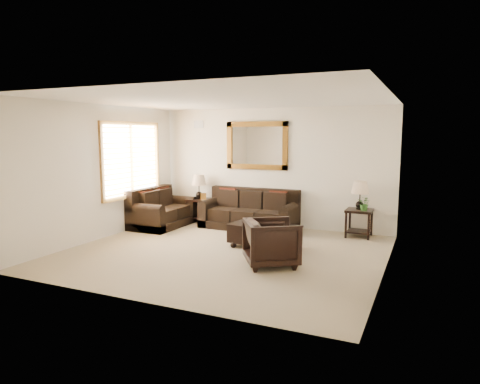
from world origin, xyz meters
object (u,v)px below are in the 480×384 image
at_px(loveseat, 161,212).
at_px(end_table_left, 199,191).
at_px(coffee_table, 264,233).
at_px(sofa, 250,214).
at_px(armchair, 272,240).
at_px(end_table_right, 360,201).

height_order(loveseat, end_table_left, end_table_left).
xyz_separation_m(loveseat, coffee_table, (2.87, -0.80, -0.05)).
bearing_deg(sofa, armchair, -60.15).
bearing_deg(armchair, end_table_left, 14.24).
xyz_separation_m(sofa, end_table_left, (-1.38, 0.12, 0.43)).
height_order(loveseat, armchair, loveseat).
distance_m(sofa, coffee_table, 1.74).
bearing_deg(end_table_left, end_table_right, -0.04).
bearing_deg(armchair, coffee_table, -6.18).
height_order(sofa, coffee_table, sofa).
height_order(sofa, armchair, sofa).
xyz_separation_m(end_table_left, coffee_table, (2.30, -1.60, -0.48)).
bearing_deg(armchair, sofa, -3.15).
bearing_deg(coffee_table, end_table_right, 55.83).
height_order(loveseat, end_table_right, end_table_right).
height_order(end_table_left, armchair, end_table_left).
distance_m(end_table_right, coffee_table, 2.23).
bearing_deg(coffee_table, sofa, 130.45).
bearing_deg(armchair, end_table_right, -53.89).
xyz_separation_m(sofa, coffee_table, (0.91, -1.48, -0.05)).
xyz_separation_m(loveseat, end_table_left, (0.57, 0.80, 0.42)).
height_order(end_table_left, coffee_table, end_table_left).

